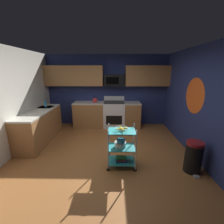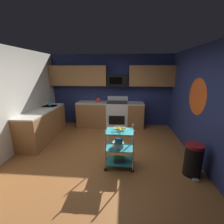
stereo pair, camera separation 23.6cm
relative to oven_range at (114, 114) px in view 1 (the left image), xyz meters
name	(u,v)px [view 1 (the left image)]	position (x,y,z in m)	size (l,w,h in m)	color
floor	(103,157)	(-0.26, -2.10, -0.50)	(4.40, 4.80, 0.04)	#995B2D
wall_back	(107,91)	(-0.26, 0.33, 0.82)	(4.52, 0.06, 2.60)	navy
wall_left	(4,104)	(-2.49, -2.10, 0.82)	(0.06, 4.80, 2.60)	silver
wall_right	(202,105)	(1.97, -2.10, 0.82)	(0.06, 4.80, 2.60)	navy
wall_flower_decal	(194,96)	(1.94, -1.77, 0.97)	(0.86, 0.86, 0.00)	#E5591E
counter_run	(81,119)	(-1.12, -0.57, -0.01)	(3.41, 2.53, 0.92)	#9E6B3D
oven_range	(114,114)	(0.00, 0.00, 0.00)	(0.76, 0.65, 1.10)	white
upper_cabinets	(105,76)	(-0.32, 0.13, 1.37)	(4.40, 0.33, 0.70)	#9E6B3D
microwave	(114,80)	(0.00, 0.10, 1.22)	(0.70, 0.39, 0.40)	black
rolling_cart	(122,147)	(0.17, -2.48, -0.02)	(0.63, 0.43, 0.91)	silver
fruit_bowl	(122,129)	(0.17, -2.48, 0.40)	(0.27, 0.27, 0.07)	silver
mixing_bowl_large	(120,144)	(0.14, -2.48, 0.04)	(0.25, 0.25, 0.11)	silver
mixing_bowl_small	(121,141)	(0.15, -2.52, 0.14)	(0.18, 0.18, 0.08)	#338CBF
book_stack	(121,159)	(0.17, -2.48, -0.31)	(0.26, 0.21, 0.08)	#1E4C8C
kettle	(95,100)	(-0.69, 0.00, 0.52)	(0.21, 0.18, 0.26)	red
dish_soap_bottle	(45,104)	(-2.15, -0.77, 0.54)	(0.06, 0.06, 0.20)	#2D8CBF
trash_can	(193,157)	(1.64, -2.64, -0.15)	(0.34, 0.42, 0.66)	black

